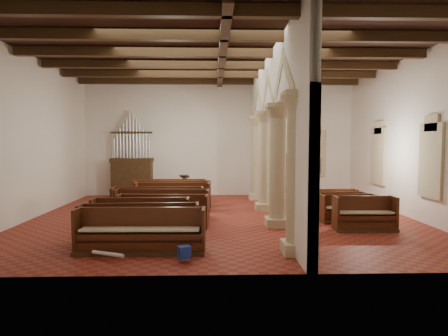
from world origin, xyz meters
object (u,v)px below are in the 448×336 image
pipe_organ (132,170)px  processional_banner (316,183)px  nave_pew_0 (141,238)px  aisle_pew_0 (365,219)px  lectern (185,187)px

pipe_organ → processional_banner: (9.28, -0.89, -0.60)m
processional_banner → nave_pew_0: (-6.96, -8.92, -0.39)m
nave_pew_0 → pipe_organ: bearing=104.4°
aisle_pew_0 → pipe_organ: bearing=141.2°
pipe_organ → nave_pew_0: bearing=-76.7°
nave_pew_0 → aisle_pew_0: (6.69, 2.22, -0.01)m
pipe_organ → aisle_pew_0: size_ratio=2.26×
nave_pew_0 → aisle_pew_0: bearing=19.4°
processional_banner → pipe_organ: bearing=177.8°
lectern → aisle_pew_0: bearing=-44.5°
pipe_organ → aisle_pew_0: 11.83m
lectern → nave_pew_0: bearing=-86.5°
lectern → processional_banner: size_ratio=0.53×
lectern → nave_pew_0: (-0.37, -9.80, -0.10)m
pipe_organ → lectern: pipe_organ is taller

